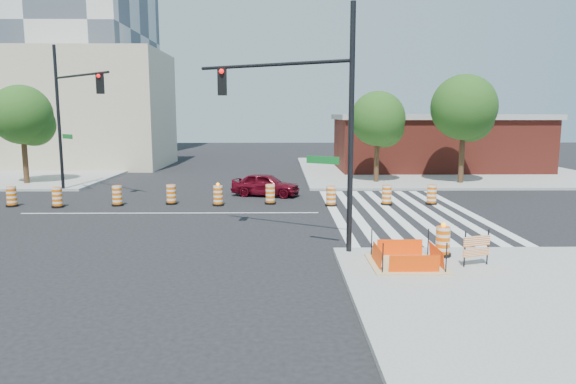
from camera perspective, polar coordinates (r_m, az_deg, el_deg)
ground at (r=24.87m, az=-12.94°, el=-2.30°), size 120.00×120.00×0.00m
sidewalk_ne at (r=44.01m, az=16.07°, el=2.38°), size 22.00×22.00×0.15m
crosswalk_east at (r=24.98m, az=12.46°, el=-2.22°), size 6.75×13.50×0.01m
lane_centerline at (r=24.86m, az=-12.94°, el=-2.29°), size 14.00×0.12×0.01m
excavation_pit at (r=15.96m, az=13.02°, el=-7.61°), size 2.20×2.20×0.90m
brick_storefront at (r=43.83m, az=16.20°, el=5.29°), size 16.50×8.50×4.60m
beige_midrise at (r=48.99m, az=-21.66°, el=8.49°), size 14.00×10.00×10.00m
red_coupe at (r=29.22m, az=-2.49°, el=0.84°), size 4.15×2.55×1.32m
signal_pole_se at (r=17.29m, az=1.91°, el=9.41°), size 5.25×3.14×7.93m
signal_pole_nw at (r=32.11m, az=-22.99°, el=8.99°), size 4.69×4.59×8.49m
pit_drum at (r=17.10m, az=16.82°, el=-5.35°), size 0.55×0.55×1.09m
barricade at (r=16.31m, az=20.21°, el=-5.68°), size 0.89×0.32×1.08m
tree_north_b at (r=37.55m, az=-27.36°, el=7.29°), size 3.85×3.82×6.50m
tree_north_c at (r=34.66m, az=9.99°, el=7.68°), size 3.64×3.61×6.13m
tree_north_d at (r=35.48m, az=19.00°, el=8.50°), size 4.22×4.22×7.18m
tree_north_e at (r=35.81m, az=19.03°, el=8.51°), size 4.23×4.23×7.19m
median_drum_1 at (r=29.40m, az=-28.36°, el=-0.51°), size 0.60×0.60×1.02m
median_drum_2 at (r=28.11m, az=-24.25°, el=-0.61°), size 0.60×0.60×1.02m
median_drum_3 at (r=27.52m, az=-18.45°, el=-0.47°), size 0.60×0.60×1.02m
median_drum_4 at (r=27.23m, az=-12.84°, el=-0.33°), size 0.60×0.60×1.02m
median_drum_5 at (r=26.40m, az=-7.78°, el=-0.45°), size 0.60×0.60×1.18m
median_drum_6 at (r=26.61m, az=-1.98°, el=-0.32°), size 0.60×0.60×1.02m
median_drum_7 at (r=26.11m, az=4.79°, el=-0.52°), size 0.60×0.60×1.02m
median_drum_8 at (r=26.81m, az=10.91°, el=-0.41°), size 0.60×0.60×1.02m
median_drum_9 at (r=27.48m, az=15.67°, el=-0.36°), size 0.60×0.60×1.02m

